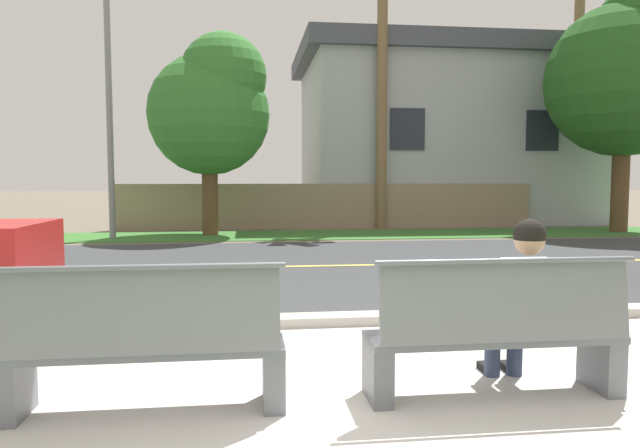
# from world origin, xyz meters

# --- Properties ---
(ground_plane) EXTENTS (140.00, 140.00, 0.00)m
(ground_plane) POSITION_xyz_m (0.00, 8.00, 0.00)
(ground_plane) COLOR #665B4C
(sidewalk_pavement) EXTENTS (44.00, 3.60, 0.01)m
(sidewalk_pavement) POSITION_xyz_m (0.00, 0.40, 0.01)
(sidewalk_pavement) COLOR beige
(sidewalk_pavement) RESTS_ON ground_plane
(curb_edge) EXTENTS (44.00, 0.30, 0.11)m
(curb_edge) POSITION_xyz_m (0.00, 2.35, 0.06)
(curb_edge) COLOR #ADA89E
(curb_edge) RESTS_ON ground_plane
(street_asphalt) EXTENTS (52.00, 8.00, 0.01)m
(street_asphalt) POSITION_xyz_m (0.00, 6.50, 0.00)
(street_asphalt) COLOR #383A3D
(street_asphalt) RESTS_ON ground_plane
(road_centre_line) EXTENTS (48.00, 0.14, 0.01)m
(road_centre_line) POSITION_xyz_m (0.00, 6.50, 0.01)
(road_centre_line) COLOR #E0CC4C
(road_centre_line) RESTS_ON ground_plane
(far_verge_grass) EXTENTS (48.00, 2.80, 0.02)m
(far_verge_grass) POSITION_xyz_m (0.00, 12.30, 0.01)
(far_verge_grass) COLOR #38702D
(far_verge_grass) RESTS_ON ground_plane
(bench_left) EXTENTS (1.78, 0.48, 1.01)m
(bench_left) POSITION_xyz_m (-1.18, 0.14, 0.45)
(bench_left) COLOR slate
(bench_left) RESTS_ON ground_plane
(bench_right) EXTENTS (1.78, 0.48, 1.01)m
(bench_right) POSITION_xyz_m (1.18, 0.14, 0.45)
(bench_right) COLOR slate
(bench_right) RESTS_ON ground_plane
(seated_person_white) EXTENTS (0.52, 0.68, 1.25)m
(seated_person_white) POSITION_xyz_m (1.43, 0.31, 0.68)
(seated_person_white) COLOR #333D56
(seated_person_white) RESTS_ON ground_plane
(streetlamp) EXTENTS (0.24, 2.10, 6.98)m
(streetlamp) POSITION_xyz_m (-3.96, 12.11, 4.00)
(streetlamp) COLOR gray
(streetlamp) RESTS_ON ground_plane
(shade_tree_far_left) EXTENTS (3.30, 3.30, 5.44)m
(shade_tree_far_left) POSITION_xyz_m (-1.43, 12.63, 3.53)
(shade_tree_far_left) COLOR brown
(shade_tree_far_left) RESTS_ON ground_plane
(shade_tree_left) EXTENTS (4.37, 4.37, 7.21)m
(shade_tree_left) POSITION_xyz_m (10.33, 12.05, 4.69)
(shade_tree_left) COLOR brown
(shade_tree_left) RESTS_ON ground_plane
(garden_wall) EXTENTS (13.00, 0.36, 1.40)m
(garden_wall) POSITION_xyz_m (2.01, 14.46, 0.70)
(garden_wall) COLOR gray
(garden_wall) RESTS_ON ground_plane
(house_across_street) EXTENTS (10.76, 6.91, 6.25)m
(house_across_street) POSITION_xyz_m (6.74, 17.65, 3.17)
(house_across_street) COLOR #A3ADB2
(house_across_street) RESTS_ON ground_plane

